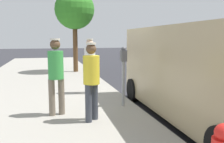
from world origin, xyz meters
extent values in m
plane|color=#2D2D33|center=(0.00, 0.00, 0.00)|extent=(80.00, 80.00, 0.00)
cube|color=#9E998E|center=(3.50, 0.00, 0.07)|extent=(5.00, 32.00, 0.15)
cylinder|color=gray|center=(1.35, 0.56, 0.72)|extent=(0.07, 0.07, 1.15)
cube|color=#4C4C51|center=(1.35, 0.56, 1.44)|extent=(0.14, 0.18, 0.28)
sphere|color=#47474C|center=(1.35, 0.56, 1.61)|extent=(0.12, 0.12, 0.12)
cylinder|color=#383D47|center=(2.42, 1.59, 0.54)|extent=(0.14, 0.14, 0.79)
cylinder|color=#383D47|center=(2.26, 1.44, 0.54)|extent=(0.14, 0.14, 0.79)
cylinder|color=yellow|center=(2.34, 1.51, 1.23)|extent=(0.34, 0.34, 0.59)
sphere|color=brown|center=(2.34, 1.51, 1.67)|extent=(0.21, 0.21, 0.21)
cylinder|color=silver|center=(2.34, 1.51, 1.77)|extent=(0.20, 0.20, 0.04)
cylinder|color=#726656|center=(3.14, 0.95, 0.57)|extent=(0.14, 0.14, 0.83)
cylinder|color=#726656|center=(2.93, 0.90, 0.57)|extent=(0.14, 0.14, 0.83)
cylinder|color=green|center=(3.04, 0.92, 1.29)|extent=(0.34, 0.34, 0.62)
sphere|color=brown|center=(3.04, 0.92, 1.75)|extent=(0.22, 0.22, 0.22)
cylinder|color=silver|center=(3.04, 0.92, 1.86)|extent=(0.21, 0.21, 0.04)
cylinder|color=#726656|center=(1.97, -1.23, 0.56)|extent=(0.14, 0.14, 0.83)
cylinder|color=#726656|center=(1.90, -1.02, 0.56)|extent=(0.14, 0.14, 0.83)
cylinder|color=white|center=(1.93, -1.13, 1.29)|extent=(0.34, 0.34, 0.62)
sphere|color=beige|center=(1.93, -1.13, 1.74)|extent=(0.22, 0.22, 0.22)
cylinder|color=silver|center=(1.93, -1.13, 1.85)|extent=(0.21, 0.21, 0.04)
cube|color=tan|center=(-0.15, 1.71, 1.17)|extent=(2.12, 5.24, 1.96)
cylinder|color=black|center=(-1.15, -0.32, 0.34)|extent=(0.24, 0.68, 0.68)
cylinder|color=black|center=(0.75, -0.36, 0.34)|extent=(0.24, 0.68, 0.68)
cylinder|color=brown|center=(1.83, -6.32, 1.38)|extent=(0.24, 0.24, 2.47)
sphere|color=#368929|center=(1.83, -6.32, 3.32)|extent=(2.00, 2.00, 2.00)
sphere|color=red|center=(1.45, 4.43, 0.91)|extent=(0.20, 0.20, 0.20)
camera|label=1|loc=(3.19, 6.51, 1.89)|focal=39.56mm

